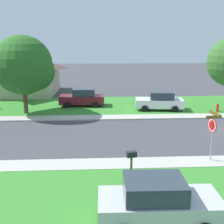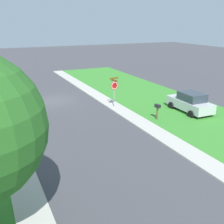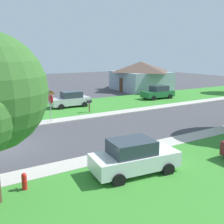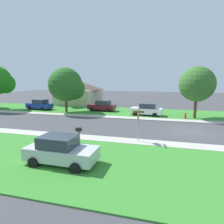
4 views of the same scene
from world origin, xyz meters
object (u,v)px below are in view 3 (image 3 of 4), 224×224
car_white_driveway_right (134,157)px  mailbox (89,103)px  house_left_setback (141,75)px  car_silver_far_down_street (70,100)px  stop_sign_far_corner (51,101)px  fire_hydrant (24,182)px  car_green_behind_trees (158,92)px

car_white_driveway_right → mailbox: bearing=162.5°
car_white_driveway_right → house_left_setback: 30.79m
mailbox → car_silver_far_down_street: bearing=-172.3°
stop_sign_far_corner → fire_hydrant: size_ratio=3.34×
stop_sign_far_corner → car_white_driveway_right: 11.76m
stop_sign_far_corner → mailbox: (-1.61, 4.44, -0.88)m
car_white_driveway_right → house_left_setback: (-24.26, 18.89, 1.50)m
car_white_driveway_right → mailbox: car_white_driveway_right is taller
stop_sign_far_corner → car_silver_far_down_street: size_ratio=0.64×
car_white_driveway_right → car_green_behind_trees: size_ratio=1.03×
fire_hydrant → stop_sign_far_corner: bearing=155.9°
car_green_behind_trees → car_white_driveway_right: bearing=-44.0°
stop_sign_far_corner → mailbox: stop_sign_far_corner is taller
car_silver_far_down_street → house_left_setback: house_left_setback is taller
car_green_behind_trees → house_left_setback: 8.88m
car_white_driveway_right → fire_hydrant: bearing=-102.0°
car_green_behind_trees → fire_hydrant: size_ratio=5.25×
fire_hydrant → car_silver_far_down_street: bearing=151.3°
car_silver_far_down_street → car_green_behind_trees: bearing=85.9°
stop_sign_far_corner → car_silver_far_down_street: bearing=143.3°
car_white_driveway_right → stop_sign_far_corner: bearing=-178.8°
car_white_driveway_right → fire_hydrant: (-1.07, -5.02, -0.44)m
car_green_behind_trees → car_silver_far_down_street: same height
fire_hydrant → house_left_setback: bearing=134.1°
car_white_driveway_right → mailbox: size_ratio=3.42×
car_green_behind_trees → fire_hydrant: bearing=-53.8°
house_left_setback → fire_hydrant: 33.37m
stop_sign_far_corner → fire_hydrant: stop_sign_far_corner is taller
fire_hydrant → mailbox: mailbox is taller
fire_hydrant → mailbox: (-12.26, 9.22, 0.57)m
car_green_behind_trees → house_left_setback: house_left_setback is taller
car_white_driveway_right → mailbox: 13.97m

